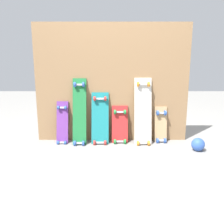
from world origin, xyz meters
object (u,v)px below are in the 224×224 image
at_px(skateboard_teal, 100,121).
at_px(skateboard_natural, 161,127).
at_px(skateboard_purple, 62,125).
at_px(skateboard_green, 79,114).
at_px(skateboard_red, 120,127).
at_px(skateboard_white, 143,114).
at_px(rubber_ball, 198,144).

relative_size(skateboard_teal, skateboard_natural, 1.36).
height_order(skateboard_purple, skateboard_natural, skateboard_purple).
height_order(skateboard_green, skateboard_natural, skateboard_green).
relative_size(skateboard_red, skateboard_white, 0.60).
distance_m(skateboard_natural, rubber_ball, 0.56).
height_order(skateboard_teal, skateboard_red, skateboard_teal).
bearing_deg(skateboard_red, skateboard_purple, -179.38).
relative_size(skateboard_teal, rubber_ball, 4.57).
distance_m(skateboard_teal, rubber_ball, 1.32).
bearing_deg(skateboard_teal, skateboard_green, -177.29).
xyz_separation_m(skateboard_purple, skateboard_teal, (0.53, -0.01, 0.07)).
xyz_separation_m(skateboard_green, skateboard_red, (0.56, 0.03, -0.19)).
relative_size(skateboard_green, skateboard_natural, 1.70).
bearing_deg(skateboard_green, skateboard_white, 0.28).
relative_size(skateboard_purple, skateboard_teal, 0.85).
relative_size(skateboard_green, skateboard_white, 0.99).
height_order(skateboard_purple, skateboard_teal, skateboard_teal).
relative_size(skateboard_purple, skateboard_green, 0.68).
bearing_deg(skateboard_purple, rubber_ball, -10.39).
bearing_deg(skateboard_white, rubber_ball, -24.69).
bearing_deg(skateboard_red, skateboard_green, -176.57).
distance_m(skateboard_green, skateboard_natural, 1.15).
xyz_separation_m(skateboard_red, skateboard_white, (0.32, -0.03, 0.19)).
distance_m(skateboard_green, skateboard_teal, 0.30).
bearing_deg(skateboard_purple, skateboard_teal, -1.23).
bearing_deg(skateboard_teal, skateboard_natural, 2.54).
bearing_deg(skateboard_white, skateboard_purple, 178.96).
relative_size(skateboard_white, skateboard_natural, 1.71).
height_order(skateboard_green, skateboard_white, skateboard_white).
height_order(skateboard_natural, rubber_ball, skateboard_natural).
distance_m(skateboard_green, rubber_ball, 1.61).
relative_size(skateboard_teal, skateboard_red, 1.33).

